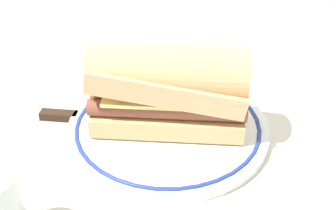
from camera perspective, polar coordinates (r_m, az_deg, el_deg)
ground_plane at (r=0.63m, az=1.82°, el=-4.30°), size 1.50×1.50×0.00m
plate at (r=0.63m, az=0.00°, el=-2.77°), size 0.28×0.28×0.01m
sausage_sandwich at (r=0.60m, az=0.00°, el=2.35°), size 0.22×0.13×0.12m
butter_knife at (r=0.69m, az=-16.02°, el=-1.19°), size 0.15×0.04×0.01m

